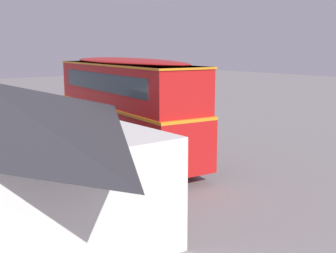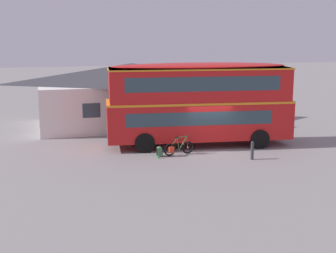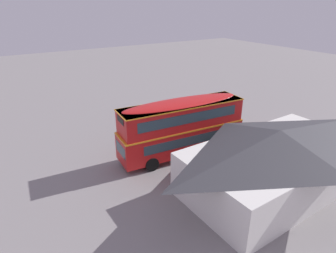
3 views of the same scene
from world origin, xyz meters
The scene contains 6 objects.
ground_plane centered at (0.00, 0.00, 0.00)m, with size 120.00×120.00×0.00m, color gray.
double_decker_bus centered at (-0.25, 1.35, 2.64)m, with size 10.71×3.33×4.79m.
touring_bicycle centered at (-1.94, -0.47, 0.37)m, with size 1.74×0.71×1.04m.
backpack_on_ground centered at (-2.99, -0.57, 0.29)m, with size 0.30×0.34×0.55m.
water_bottle_green_metal centered at (-3.13, -0.99, 0.11)m, with size 0.07×0.07×0.24m.
kerb_bollard centered at (1.61, -2.19, 0.50)m, with size 0.16×0.16×0.97m.
Camera 1 is at (-17.55, 11.62, 5.23)m, focal length 46.35 mm.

